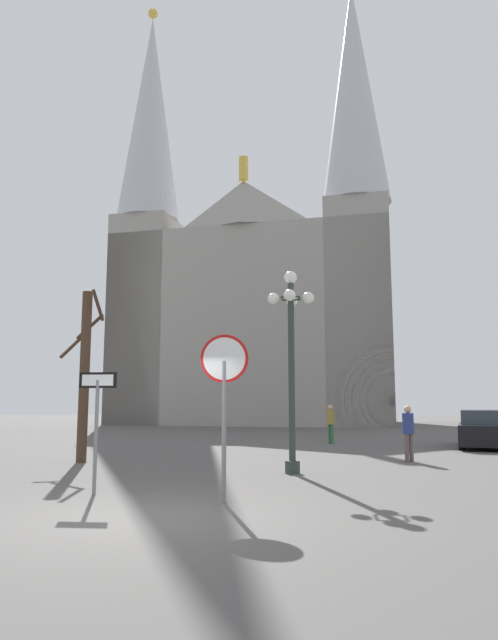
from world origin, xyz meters
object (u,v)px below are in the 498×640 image
cathedral (256,293)px  pedestrian_standing (331,420)px  pedestrian_walking (408,428)px  bare_tree (85,372)px  one_way_arrow_sign (97,413)px  parked_car_near_black (486,429)px  street_lamp (291,349)px  stop_sign (224,382)px

cathedral → pedestrian_standing: size_ratio=21.54×
pedestrian_walking → bare_tree: bearing=-171.2°
one_way_arrow_sign → bare_tree: size_ratio=0.46×
cathedral → parked_car_near_black: 25.24m
pedestrian_walking → pedestrian_standing: size_ratio=1.02×
street_lamp → pedestrian_walking: bearing=44.4°
parked_car_near_black → pedestrian_standing: 5.86m
cathedral → parked_car_near_black: cathedral is taller
street_lamp → pedestrian_walking: 4.85m
parked_car_near_black → street_lamp: bearing=-127.8°
street_lamp → cathedral: bearing=98.6°
parked_car_near_black → pedestrian_walking: pedestrian_walking is taller
stop_sign → one_way_arrow_sign: 2.66m
cathedral → pedestrian_walking: size_ratio=21.16×
one_way_arrow_sign → parked_car_near_black: (10.18, 12.30, -0.84)m
street_lamp → pedestrian_walking: street_lamp is taller
cathedral → one_way_arrow_sign: 34.02m
parked_car_near_black → cathedral: bearing=118.4°
bare_tree → pedestrian_standing: bearing=49.3°
parked_car_near_black → pedestrian_walking: bearing=-122.6°
stop_sign → street_lamp: bearing=77.6°
street_lamp → pedestrian_standing: bearing=84.3°
pedestrian_walking → stop_sign: bearing=-119.2°
cathedral → pedestrian_walking: 28.75m
stop_sign → pedestrian_walking: (4.07, 7.29, -1.09)m
pedestrian_walking → pedestrian_standing: pedestrian_walking is taller
stop_sign → one_way_arrow_sign: size_ratio=1.27×
street_lamp → bare_tree: bearing=164.7°
pedestrian_standing → parked_car_near_black: bearing=-11.7°
parked_car_near_black → pedestrian_standing: pedestrian_standing is taller
stop_sign → bare_tree: bare_tree is taller
bare_tree → pedestrian_standing: 10.92m
cathedral → parked_car_near_black: size_ratio=6.97×
stop_sign → parked_car_near_black: (7.64, 12.87, -1.39)m
stop_sign → pedestrian_walking: 8.42m
pedestrian_standing → pedestrian_walking: bearing=-72.3°
bare_tree → parked_car_near_black: bearing=28.8°
stop_sign → one_way_arrow_sign: stop_sign is taller
cathedral → bare_tree: size_ratio=6.85×
bare_tree → stop_sign: bearing=-48.8°
cathedral → pedestrian_standing: cathedral is taller
cathedral → one_way_arrow_sign: bearing=-88.3°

